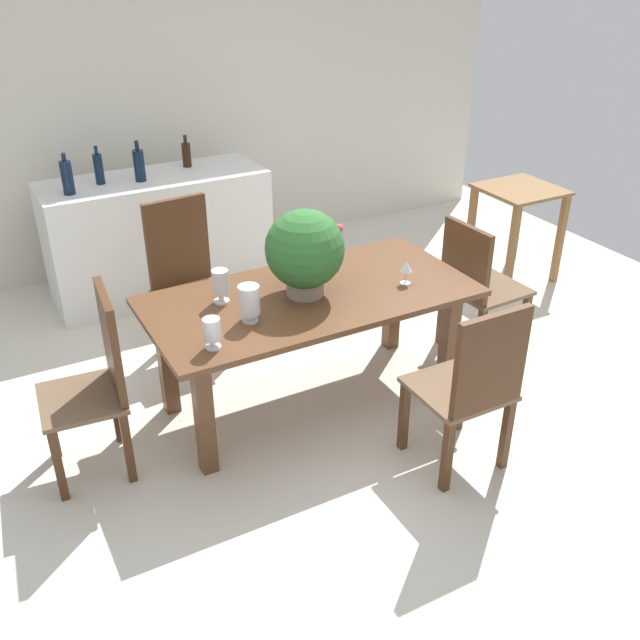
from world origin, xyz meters
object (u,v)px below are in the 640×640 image
(wine_bottle_tall, at_px, (99,168))
(side_table, at_px, (518,211))
(chair_foot_end, at_px, (476,282))
(wine_bottle_amber, at_px, (67,177))
(flower_centerpiece, at_px, (305,251))
(kitchen_counter, at_px, (159,236))
(crystal_vase_right, at_px, (220,283))
(wine_bottle_green, at_px, (186,154))
(crystal_vase_left, at_px, (212,331))
(crystal_vase_center_near, at_px, (249,301))
(chair_far_left, at_px, (185,271))
(wine_glass, at_px, (406,268))
(wine_bottle_clear, at_px, (139,165))
(chair_near_right, at_px, (473,383))
(dining_table, at_px, (310,311))
(chair_head_end, at_px, (98,377))

(wine_bottle_tall, bearing_deg, side_table, -20.94)
(chair_foot_end, xyz_separation_m, wine_bottle_amber, (-2.19, 1.83, 0.54))
(flower_centerpiece, relative_size, kitchen_counter, 0.30)
(chair_foot_end, relative_size, flower_centerpiece, 1.88)
(flower_centerpiece, relative_size, side_table, 0.66)
(flower_centerpiece, distance_m, kitchen_counter, 2.02)
(crystal_vase_right, bearing_deg, wine_bottle_green, 75.65)
(crystal_vase_left, xyz_separation_m, crystal_vase_right, (0.22, 0.45, 0.02))
(wine_bottle_tall, bearing_deg, chair_foot_end, -45.27)
(chair_foot_end, relative_size, crystal_vase_left, 5.71)
(crystal_vase_center_near, bearing_deg, chair_far_left, 90.07)
(chair_far_left, bearing_deg, wine_glass, -53.17)
(chair_far_left, height_order, crystal_vase_left, chair_far_left)
(crystal_vase_right, height_order, wine_bottle_clear, wine_bottle_clear)
(chair_near_right, height_order, flower_centerpiece, flower_centerpiece)
(kitchen_counter, height_order, wine_bottle_amber, wine_bottle_amber)
(chair_near_right, relative_size, crystal_vase_right, 5.12)
(chair_far_left, relative_size, kitchen_counter, 0.63)
(dining_table, distance_m, chair_near_right, 1.06)
(chair_near_right, bearing_deg, chair_head_end, -29.64)
(crystal_vase_left, bearing_deg, wine_bottle_tall, 89.70)
(wine_bottle_tall, height_order, side_table, wine_bottle_tall)
(dining_table, relative_size, chair_head_end, 1.85)
(chair_head_end, xyz_separation_m, flower_centerpiece, (1.22, 0.02, 0.44))
(kitchen_counter, bearing_deg, wine_bottle_clear, -151.37)
(wine_bottle_tall, bearing_deg, chair_near_right, -68.91)
(wine_bottle_green, bearing_deg, chair_near_right, -81.96)
(crystal_vase_right, xyz_separation_m, wine_bottle_clear, (0.07, 1.73, 0.21))
(crystal_vase_left, relative_size, wine_bottle_green, 0.68)
(dining_table, xyz_separation_m, wine_bottle_clear, (-0.42, 1.88, 0.44))
(chair_head_end, bearing_deg, crystal_vase_right, 106.59)
(chair_far_left, bearing_deg, crystal_vase_left, -107.39)
(crystal_vase_left, relative_size, wine_bottle_clear, 0.56)
(wine_bottle_tall, distance_m, side_table, 3.27)
(dining_table, xyz_separation_m, wine_glass, (0.56, -0.15, 0.21))
(wine_bottle_clear, distance_m, wine_bottle_tall, 0.29)
(chair_head_end, relative_size, crystal_vase_center_near, 4.97)
(crystal_vase_left, xyz_separation_m, wine_bottle_amber, (-0.24, 2.13, 0.23))
(dining_table, bearing_deg, kitchen_counter, 99.44)
(chair_head_end, xyz_separation_m, chair_near_right, (1.67, -0.96, -0.01))
(chair_far_left, distance_m, side_table, 2.77)
(chair_far_left, bearing_deg, crystal_vase_right, -98.71)
(chair_near_right, xyz_separation_m, kitchen_counter, (-0.75, 2.90, -0.08))
(crystal_vase_left, xyz_separation_m, kitchen_counter, (0.39, 2.23, -0.37))
(side_table, bearing_deg, kitchen_counter, 156.74)
(wine_glass, bearing_deg, chair_foot_end, 11.92)
(chair_foot_end, height_order, wine_bottle_tall, wine_bottle_tall)
(chair_head_end, height_order, flower_centerpiece, flower_centerpiece)
(chair_far_left, xyz_separation_m, kitchen_counter, (0.12, 0.97, -0.11))
(chair_near_right, xyz_separation_m, flower_centerpiece, (-0.45, 0.98, 0.45))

